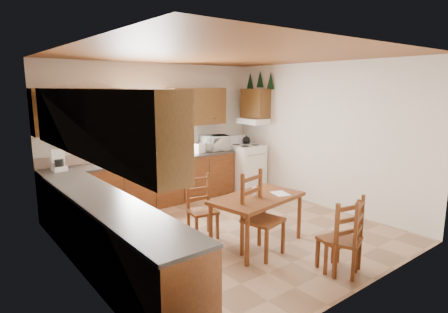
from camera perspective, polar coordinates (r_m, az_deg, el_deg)
floor at (r=6.00m, az=0.67°, el=-11.44°), size 4.50×4.50×0.00m
ceiling at (r=5.59m, az=0.73°, el=15.19°), size 4.50×4.50×0.00m
wall_left at (r=4.59m, az=-21.69°, el=-1.48°), size 4.50×4.50×0.00m
wall_right at (r=7.26m, az=14.66°, el=3.10°), size 4.50×4.50×0.00m
wall_back at (r=7.51m, az=-10.20°, el=3.51°), size 4.50×4.50×0.00m
wall_front at (r=4.17m, az=20.56°, el=-2.57°), size 4.50×4.50×0.00m
lower_cab_back at (r=7.24m, az=-11.46°, el=-4.12°), size 3.75×0.60×0.88m
lower_cab_left at (r=4.81m, az=-16.91°, el=-12.02°), size 0.60×3.60×0.88m
counter_back at (r=7.14m, az=-11.59°, el=-0.55°), size 3.75×0.63×0.04m
counter_left at (r=4.65m, az=-17.22°, el=-6.77°), size 0.63×3.60×0.04m
backsplash at (r=7.38m, az=-12.64°, el=0.63°), size 3.75×0.01×0.18m
upper_cab_back_left at (r=6.71m, az=-21.44°, el=6.47°), size 1.41×0.33×0.75m
upper_cab_back_right at (r=7.77m, az=-4.08°, el=7.62°), size 1.25×0.33×0.75m
upper_cab_left at (r=4.43m, az=-19.52°, el=4.85°), size 0.33×3.60×0.75m
upper_cab_stove at (r=8.19m, az=4.79°, el=8.08°), size 0.33×0.62×0.62m
range_hood at (r=8.18m, az=4.49°, el=5.41°), size 0.44×0.62×0.12m
window_frame at (r=7.32m, az=-12.22°, el=4.84°), size 1.13×0.02×1.18m
window_pane at (r=7.32m, az=-12.20°, el=4.84°), size 1.05×0.01×1.10m
window_valance at (r=7.26m, az=-12.26°, el=8.75°), size 1.19×0.01×0.24m
sink_basin at (r=7.17m, az=-11.07°, el=-0.16°), size 0.75×0.45×0.04m
pine_decal_a at (r=8.04m, az=7.12°, el=11.41°), size 0.22×0.22×0.36m
pine_decal_b at (r=8.27m, az=5.52°, el=11.69°), size 0.22×0.22×0.36m
pine_decal_c at (r=8.50m, az=3.99°, el=11.41°), size 0.22×0.22×0.36m
stove at (r=8.26m, az=3.28°, el=-1.73°), size 0.68×0.70×0.99m
coffeemaker at (r=6.55m, az=-23.88°, el=-0.64°), size 0.25×0.27×0.32m
paper_towel at (r=7.40m, az=-7.28°, el=1.29°), size 0.15×0.15×0.30m
toaster at (r=7.66m, az=-3.77°, el=1.28°), size 0.27×0.22×0.20m
microwave at (r=7.93m, az=-1.41°, el=2.07°), size 0.60×0.49×0.32m
dining_table at (r=5.47m, az=5.02°, el=-9.70°), size 1.45×0.97×0.72m
chair_near_left at (r=4.86m, az=17.84°, el=-11.34°), size 0.51×0.50×0.96m
chair_near_right at (r=4.89m, az=16.90°, el=-11.36°), size 0.46×0.44×0.92m
chair_far_left at (r=5.09m, az=5.99°, el=-8.85°), size 0.55×0.54×1.12m
chair_far_right at (r=5.67m, az=-3.29°, el=-7.74°), size 0.46×0.45×0.94m
table_paper at (r=5.53m, az=8.57°, el=-5.60°), size 0.27×0.32×0.00m
table_card at (r=5.35m, az=4.57°, el=-5.32°), size 0.10×0.05×0.13m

